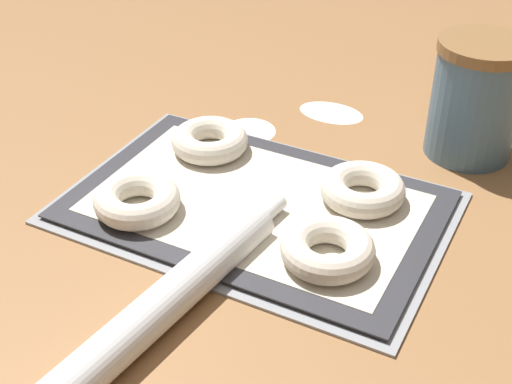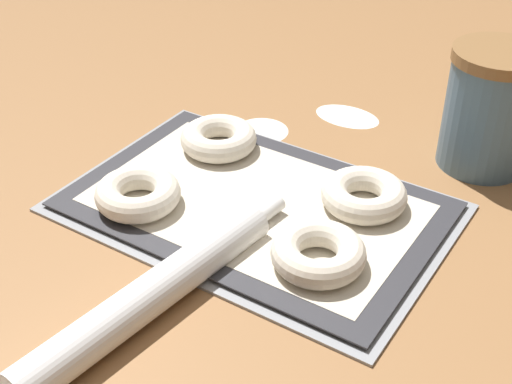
{
  "view_description": "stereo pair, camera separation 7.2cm",
  "coord_description": "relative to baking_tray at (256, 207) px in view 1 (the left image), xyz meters",
  "views": [
    {
      "loc": [
        0.35,
        -0.67,
        0.55
      ],
      "look_at": [
        0.0,
        0.01,
        0.03
      ],
      "focal_mm": 50.0,
      "sensor_mm": 36.0,
      "label": 1
    },
    {
      "loc": [
        0.41,
        -0.63,
        0.55
      ],
      "look_at": [
        0.0,
        0.01,
        0.03
      ],
      "focal_mm": 50.0,
      "sensor_mm": 36.0,
      "label": 2
    }
  ],
  "objects": [
    {
      "name": "flour_canister",
      "position": [
        0.21,
        0.27,
        0.08
      ],
      "size": [
        0.13,
        0.13,
        0.17
      ],
      "color": "slate",
      "rests_on": "ground_plane"
    },
    {
      "name": "bagel_front_left",
      "position": [
        -0.13,
        -0.09,
        0.02
      ],
      "size": [
        0.11,
        0.11,
        0.03
      ],
      "color": "silver",
      "rests_on": "baking_mat"
    },
    {
      "name": "rolling_pin",
      "position": [
        0.01,
        -0.22,
        0.02
      ],
      "size": [
        0.09,
        0.45,
        0.05
      ],
      "color": "silver",
      "rests_on": "ground_plane"
    },
    {
      "name": "baking_mat",
      "position": [
        -0.0,
        -0.0,
        0.01
      ],
      "size": [
        0.47,
        0.31,
        0.0
      ],
      "color": "#333338",
      "rests_on": "baking_tray"
    },
    {
      "name": "bagel_front_right",
      "position": [
        0.13,
        -0.07,
        0.02
      ],
      "size": [
        0.11,
        0.11,
        0.03
      ],
      "color": "silver",
      "rests_on": "baking_mat"
    },
    {
      "name": "baking_tray",
      "position": [
        0.0,
        0.0,
        0.0
      ],
      "size": [
        0.49,
        0.33,
        0.01
      ],
      "color": "#93969B",
      "rests_on": "ground_plane"
    },
    {
      "name": "ground_plane",
      "position": [
        -0.0,
        -0.01,
        -0.0
      ],
      "size": [
        2.8,
        2.8,
        0.0
      ],
      "primitive_type": "plane",
      "color": "olive"
    },
    {
      "name": "bagel_back_left",
      "position": [
        -0.12,
        0.09,
        0.02
      ],
      "size": [
        0.11,
        0.11,
        0.03
      ],
      "color": "silver",
      "rests_on": "baking_mat"
    },
    {
      "name": "flour_patch_far",
      "position": [
        -0.11,
        0.18,
        -0.0
      ],
      "size": [
        0.08,
        0.08,
        0.0
      ],
      "color": "white",
      "rests_on": "ground_plane"
    },
    {
      "name": "bagel_back_right",
      "position": [
        0.12,
        0.07,
        0.02
      ],
      "size": [
        0.11,
        0.11,
        0.03
      ],
      "color": "silver",
      "rests_on": "baking_mat"
    },
    {
      "name": "flour_patch_near",
      "position": [
        -0.02,
        0.3,
        -0.0
      ],
      "size": [
        0.11,
        0.07,
        0.0
      ],
      "color": "white",
      "rests_on": "ground_plane"
    }
  ]
}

